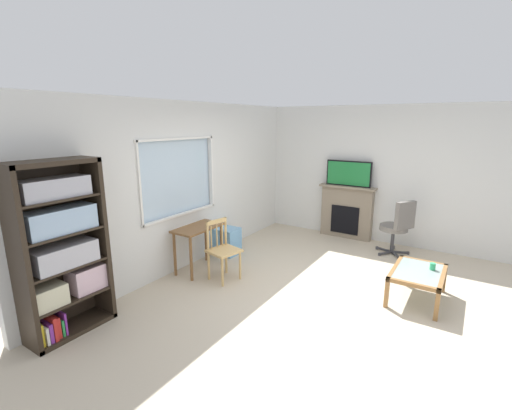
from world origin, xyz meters
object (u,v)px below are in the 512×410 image
object	(u,v)px
desk_under_window	(198,235)
sippy_cup	(433,266)
plastic_drawer_unit	(227,241)
office_chair	(398,225)
wooden_chair	(222,249)
fireplace	(347,212)
tv	(349,173)
coffee_table	(418,275)
bookshelf	(61,248)

from	to	relation	value
desk_under_window	sippy_cup	bearing A→B (deg)	-73.23
plastic_drawer_unit	office_chair	world-z (taller)	office_chair
wooden_chair	sippy_cup	world-z (taller)	wooden_chair
fireplace	tv	bearing A→B (deg)	180.00
tv	office_chair	distance (m)	1.41
fireplace	coffee_table	world-z (taller)	fireplace
desk_under_window	coffee_table	distance (m)	3.19
desk_under_window	sippy_cup	distance (m)	3.36
tv	sippy_cup	size ratio (longest dim) A/B	9.87
bookshelf	coffee_table	bearing A→B (deg)	-47.80
fireplace	tv	size ratio (longest dim) A/B	1.26
bookshelf	sippy_cup	bearing A→B (deg)	-47.79
desk_under_window	coffee_table	xyz separation A→B (m)	(0.83, -3.07, -0.23)
office_chair	sippy_cup	bearing A→B (deg)	-152.68
fireplace	office_chair	bearing A→B (deg)	-114.83
fireplace	sippy_cup	xyz separation A→B (m)	(-1.89, -1.80, -0.08)
plastic_drawer_unit	fireplace	bearing A→B (deg)	-35.39
fireplace	plastic_drawer_unit	bearing A→B (deg)	144.61
bookshelf	office_chair	distance (m)	5.13
plastic_drawer_unit	coffee_table	distance (m)	3.12
plastic_drawer_unit	coffee_table	xyz separation A→B (m)	(0.04, -3.12, 0.11)
plastic_drawer_unit	sippy_cup	size ratio (longest dim) A/B	5.28
bookshelf	office_chair	world-z (taller)	bookshelf
plastic_drawer_unit	fireplace	xyz separation A→B (m)	(2.07, -1.47, 0.30)
office_chair	tv	bearing A→B (deg)	65.96
bookshelf	wooden_chair	distance (m)	2.15
wooden_chair	office_chair	bearing A→B (deg)	-39.45
bookshelf	wooden_chair	world-z (taller)	bookshelf
tv	sippy_cup	xyz separation A→B (m)	(-1.87, -1.80, -0.86)
bookshelf	desk_under_window	distance (m)	2.09
wooden_chair	tv	xyz separation A→B (m)	(2.89, -0.90, 0.85)
fireplace	coffee_table	distance (m)	2.62
bookshelf	coffee_table	xyz separation A→B (m)	(2.88, -3.17, -0.64)
bookshelf	desk_under_window	world-z (taller)	bookshelf
desk_under_window	bookshelf	bearing A→B (deg)	176.98
plastic_drawer_unit	coffee_table	bearing A→B (deg)	-89.21
bookshelf	sippy_cup	world-z (taller)	bookshelf
tv	plastic_drawer_unit	bearing A→B (deg)	144.37
office_chair	plastic_drawer_unit	bearing A→B (deg)	121.56
wooden_chair	sippy_cup	bearing A→B (deg)	-69.25
fireplace	sippy_cup	size ratio (longest dim) A/B	12.42
coffee_table	plastic_drawer_unit	bearing A→B (deg)	90.79
desk_under_window	wooden_chair	distance (m)	0.53
tv	sippy_cup	world-z (taller)	tv
fireplace	coffee_table	size ratio (longest dim) A/B	1.24
plastic_drawer_unit	fireplace	world-z (taller)	fireplace
wooden_chair	coffee_table	size ratio (longest dim) A/B	1.00
wooden_chair	fireplace	size ratio (longest dim) A/B	0.81
bookshelf	sippy_cup	distance (m)	4.52
plastic_drawer_unit	desk_under_window	bearing A→B (deg)	-176.38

